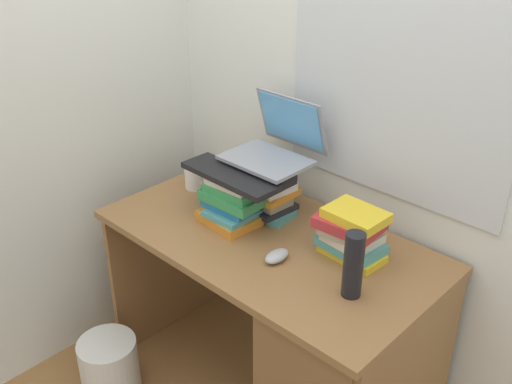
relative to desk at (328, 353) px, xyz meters
name	(u,v)px	position (x,y,z in m)	size (l,w,h in m)	color
wall_back	(341,78)	(-0.32, 0.42, 0.88)	(6.00, 0.06, 2.60)	silver
wall_left	(119,56)	(-1.20, 0.03, 0.88)	(0.05, 6.00, 2.60)	silver
desk	(328,353)	(0.00, 0.00, 0.00)	(1.30, 0.69, 0.77)	olive
book_stack_tall	(266,188)	(-0.46, 0.15, 0.47)	(0.24, 0.19, 0.23)	teal
book_stack_keyboard_riser	(231,203)	(-0.50, 0.00, 0.44)	(0.26, 0.19, 0.19)	orange
book_stack_side	(352,233)	(-0.03, 0.13, 0.45)	(0.25, 0.19, 0.19)	yellow
laptop	(277,144)	(-0.46, 0.21, 0.64)	(0.32, 0.30, 0.24)	gray
keyboard	(231,176)	(-0.50, 0.00, 0.56)	(0.42, 0.14, 0.02)	black
computer_mouse	(277,256)	(-0.20, -0.07, 0.37)	(0.06, 0.10, 0.04)	#A5A8AD
mug	(195,177)	(-0.83, 0.10, 0.40)	(0.12, 0.09, 0.10)	white
water_bottle	(353,265)	(0.10, -0.05, 0.47)	(0.07, 0.07, 0.23)	black
wastebasket	(110,367)	(-0.80, -0.45, -0.29)	(0.25, 0.25, 0.27)	silver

